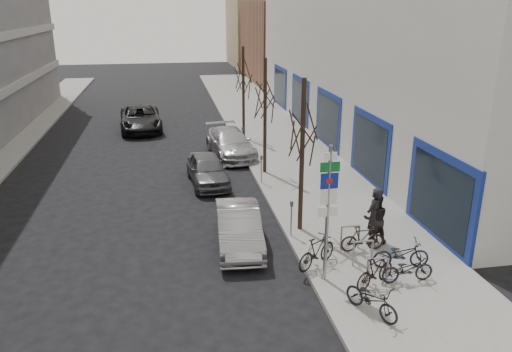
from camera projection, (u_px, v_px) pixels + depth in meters
name	position (u px, v px, depth m)	size (l,w,h in m)	color
ground	(243.00, 291.00, 14.21)	(120.00, 120.00, 0.00)	black
sidewalk_east	(303.00, 171.00, 24.25)	(5.00, 70.00, 0.15)	slate
commercial_building	(478.00, 52.00, 30.32)	(20.00, 32.00, 10.00)	#B7B7B2
brick_building_far	(307.00, 42.00, 52.31)	(12.00, 14.00, 8.00)	brown
tan_building_far	(280.00, 30.00, 66.19)	(13.00, 12.00, 9.00)	#937A5B
highway_sign_pole	(328.00, 206.00, 13.80)	(0.55, 0.10, 4.20)	gray
bike_rack	(363.00, 250.00, 15.19)	(0.66, 2.26, 0.83)	gray
tree_near	(303.00, 120.00, 16.57)	(1.80, 1.80, 5.50)	black
tree_mid	(265.00, 89.00, 22.62)	(1.80, 1.80, 5.50)	black
tree_far	(243.00, 71.00, 28.66)	(1.80, 1.80, 5.50)	black
meter_front	(291.00, 215.00, 17.07)	(0.10, 0.08, 1.27)	gray
meter_mid	(261.00, 166.00, 22.18)	(0.10, 0.08, 1.27)	gray
meter_back	(243.00, 136.00, 27.30)	(0.10, 0.08, 1.27)	gray
bike_near_left	(372.00, 297.00, 12.76)	(0.50, 1.66, 1.01)	black
bike_near_right	(375.00, 271.00, 14.06)	(0.47, 1.57, 0.95)	black
bike_mid_curb	(401.00, 252.00, 15.05)	(0.52, 1.71, 1.05)	black
bike_mid_inner	(317.00, 251.00, 15.12)	(0.50, 1.68, 1.02)	black
bike_far_curb	(408.00, 267.00, 14.28)	(0.47, 1.55, 0.95)	black
bike_far_inner	(362.00, 238.00, 16.09)	(0.44, 1.48, 0.90)	black
parked_car_front	(239.00, 227.00, 16.70)	(1.42, 4.08, 1.34)	#949499
parked_car_mid	(207.00, 169.00, 22.54)	(1.60, 3.97, 1.35)	#525357
parked_car_back	(230.00, 143.00, 26.70)	(2.01, 4.93, 1.43)	#ACACB1
lane_car	(141.00, 118.00, 32.25)	(2.51, 5.45, 1.51)	black
pedestrian_near	(374.00, 216.00, 16.44)	(0.72, 0.47, 1.97)	black
pedestrian_far	(376.00, 219.00, 16.55)	(0.63, 0.43, 1.71)	black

